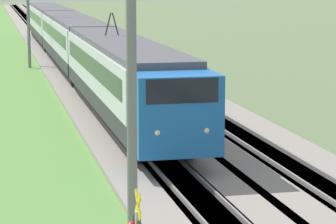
% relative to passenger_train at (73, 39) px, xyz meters
% --- Properties ---
extents(ballast_main, '(240.00, 4.40, 0.30)m').
position_rel_passenger_train_xyz_m(ballast_main, '(4.08, 0.00, -2.14)').
color(ballast_main, gray).
rests_on(ballast_main, ground).
extents(ballast_adjacent, '(240.00, 4.40, 0.30)m').
position_rel_passenger_train_xyz_m(ballast_adjacent, '(4.08, -4.05, -2.14)').
color(ballast_adjacent, gray).
rests_on(ballast_adjacent, ground).
extents(track_main, '(240.00, 1.57, 0.45)m').
position_rel_passenger_train_xyz_m(track_main, '(4.08, 0.00, -2.13)').
color(track_main, '#4C4238').
rests_on(track_main, ground).
extents(track_adjacent, '(240.00, 1.57, 0.45)m').
position_rel_passenger_train_xyz_m(track_adjacent, '(4.08, -4.05, -2.13)').
color(track_adjacent, '#4C4238').
rests_on(track_adjacent, ground).
extents(passenger_train, '(63.21, 2.89, 4.92)m').
position_rel_passenger_train_xyz_m(passenger_train, '(0.00, 0.00, 0.00)').
color(passenger_train, blue).
rests_on(passenger_train, ground).
extents(catenary_mast_near, '(0.22, 2.56, 8.17)m').
position_rel_passenger_train_xyz_m(catenary_mast_near, '(-39.21, 2.85, 1.93)').
color(catenary_mast_near, slate).
rests_on(catenary_mast_near, ground).
extents(catenary_mast_mid, '(0.22, 2.56, 8.86)m').
position_rel_passenger_train_xyz_m(catenary_mast_mid, '(2.28, 2.85, 2.28)').
color(catenary_mast_mid, slate).
rests_on(catenary_mast_mid, ground).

